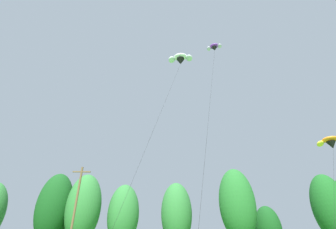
# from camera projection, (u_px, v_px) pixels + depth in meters

# --- Properties ---
(treeline_tree_c) EXTENTS (5.42, 5.42, 13.41)m
(treeline_tree_c) POSITION_uv_depth(u_px,v_px,m) (54.00, 207.00, 38.26)
(treeline_tree_c) COLOR #472D19
(treeline_tree_c) RESTS_ON ground_plane
(treeline_tree_d) EXTENTS (5.36, 5.36, 13.20)m
(treeline_tree_d) POSITION_uv_depth(u_px,v_px,m) (83.00, 208.00, 37.94)
(treeline_tree_d) COLOR #472D19
(treeline_tree_d) RESTS_ON ground_plane
(treeline_tree_e) EXTENTS (5.00, 5.00, 11.87)m
(treeline_tree_e) POSITION_uv_depth(u_px,v_px,m) (123.00, 214.00, 38.76)
(treeline_tree_e) COLOR #472D19
(treeline_tree_e) RESTS_ON ground_plane
(treeline_tree_f) EXTENTS (5.25, 5.25, 12.77)m
(treeline_tree_f) POSITION_uv_depth(u_px,v_px,m) (177.00, 213.00, 41.18)
(treeline_tree_f) COLOR #472D19
(treeline_tree_f) RESTS_ON ground_plane
(treeline_tree_g) EXTENTS (5.56, 5.56, 13.94)m
(treeline_tree_g) POSITION_uv_depth(u_px,v_px,m) (237.00, 204.00, 37.66)
(treeline_tree_g) COLOR #472D19
(treeline_tree_g) RESTS_ON ground_plane
(treeline_tree_h) EXTENTS (4.18, 4.18, 8.82)m
(treeline_tree_h) POSITION_uv_depth(u_px,v_px,m) (269.00, 228.00, 39.79)
(treeline_tree_h) COLOR #472D19
(treeline_tree_h) RESTS_ON ground_plane
(treeline_tree_i) EXTENTS (5.56, 5.56, 13.93)m
(treeline_tree_i) POSITION_uv_depth(u_px,v_px,m) (330.00, 207.00, 40.22)
(treeline_tree_i) COLOR #472D19
(treeline_tree_i) RESTS_ON ground_plane
(utility_pole) EXTENTS (2.20, 0.26, 11.19)m
(utility_pole) POSITION_uv_depth(u_px,v_px,m) (74.00, 212.00, 27.74)
(utility_pole) COLOR brown
(utility_pole) RESTS_ON ground_plane
(parafoil_kite_high_white) EXTENTS (6.88, 11.09, 23.67)m
(parafoil_kite_high_white) POSITION_uv_depth(u_px,v_px,m) (180.00, 59.00, 31.89)
(parafoil_kite_high_white) COLOR white
(parafoil_kite_mid_purple) EXTENTS (5.88, 10.27, 23.89)m
(parafoil_kite_mid_purple) POSITION_uv_depth(u_px,v_px,m) (214.00, 48.00, 31.32)
(parafoil_kite_mid_purple) COLOR purple
(parafoil_kite_far_orange) EXTENTS (12.50, 13.06, 12.15)m
(parafoil_kite_far_orange) POSITION_uv_depth(u_px,v_px,m) (331.00, 142.00, 28.15)
(parafoil_kite_far_orange) COLOR orange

